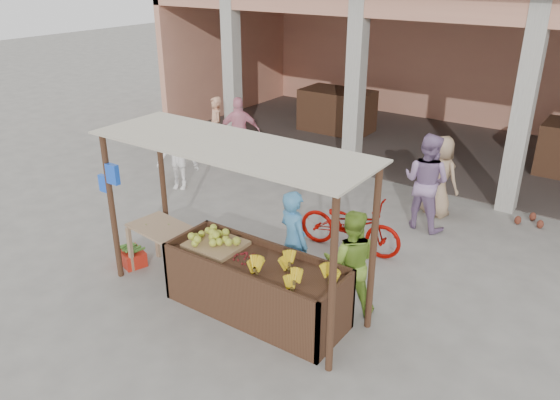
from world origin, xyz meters
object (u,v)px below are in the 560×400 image
Objects in this scene: side_table at (162,234)px; motorcycle at (350,224)px; red_crate at (132,257)px; vendor_green at (351,260)px; fruit_stall at (256,288)px; vendor_blue at (294,239)px.

motorcycle is (2.07, 2.33, -0.17)m from side_table.
side_table is 0.57× the size of motorcycle.
vendor_green reaches higher than red_crate.
fruit_stall is at bearing 20.68° from red_crate.
vendor_green is (0.93, 0.01, -0.04)m from vendor_blue.
red_crate is 0.25× the size of motorcycle.
vendor_blue is 1.63m from motorcycle.
vendor_blue reaches higher than motorcycle.
side_table is 0.84m from red_crate.
side_table is at bearing 178.73° from fruit_stall.
vendor_green is at bearing -156.07° from vendor_blue.
side_table is 0.66× the size of vendor_green.
fruit_stall is 1.88m from side_table.
red_crate is at bearing 125.73° from motorcycle.
side_table is 3.00m from vendor_green.
vendor_blue is (1.97, 0.74, 0.19)m from side_table.
vendor_blue reaches higher than fruit_stall.
red_crate is at bearing 41.99° from vendor_blue.
side_table is at bearing 30.91° from red_crate.
vendor_green is 0.87× the size of motorcycle.
side_table is 2.11m from vendor_blue.
motorcycle reaches higher than red_crate.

